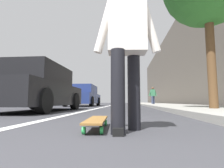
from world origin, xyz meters
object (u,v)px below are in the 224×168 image
skateboard (96,121)px  parked_car_mid (83,96)px  skater_person (127,42)px  parked_car_near (38,89)px  traffic_light (113,79)px  pedestrian_distant (153,95)px

skateboard → parked_car_mid: parked_car_mid is taller
skater_person → parked_car_near: skater_person is taller
skateboard → parked_car_near: (3.57, 2.60, 0.62)m
skater_person → traffic_light: size_ratio=0.37×
parked_car_near → skater_person: bearing=-141.6°
parked_car_near → pedestrian_distant: (9.86, -5.14, 0.19)m
skater_person → parked_car_near: bearing=38.4°
skater_person → parked_car_mid: size_ratio=0.36×
skateboard → skater_person: size_ratio=0.52×
parked_car_mid → traffic_light: size_ratio=1.05×
skater_person → parked_car_mid: skater_person is taller
parked_car_mid → pedestrian_distant: bearing=-61.9°
parked_car_near → parked_car_mid: (6.97, 0.26, 0.00)m
parked_car_near → traffic_light: traffic_light is taller
skateboard → skater_person: (-0.15, -0.35, 0.84)m
skateboard → traffic_light: size_ratio=0.19×
skater_person → traffic_light: (19.26, 1.78, 2.09)m
parked_car_mid → traffic_light: 9.00m
pedestrian_distant → parked_car_mid: bearing=118.1°
skater_person → traffic_light: traffic_light is taller
parked_car_near → traffic_light: bearing=-4.3°
skateboard → parked_car_near: bearing=36.1°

